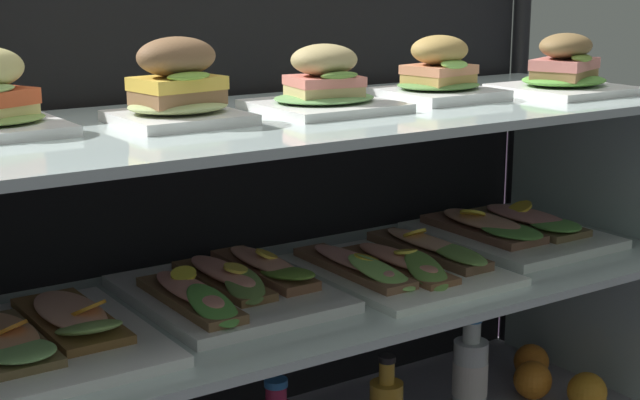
% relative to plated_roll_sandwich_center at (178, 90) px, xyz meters
% --- Properties ---
extents(case_frame, '(1.43, 0.55, 0.91)m').
position_rel_plated_roll_sandwich_center_xyz_m(case_frame, '(0.24, 0.13, -0.21)').
color(case_frame, black).
rests_on(case_frame, ground).
extents(riser_lower_tier, '(1.36, 0.47, 0.32)m').
position_rel_plated_roll_sandwich_center_xyz_m(riser_lower_tier, '(0.24, -0.01, -0.51)').
color(riser_lower_tier, silver).
rests_on(riser_lower_tier, case_base_deck).
extents(shelf_lower_glass, '(1.38, 0.49, 0.01)m').
position_rel_plated_roll_sandwich_center_xyz_m(shelf_lower_glass, '(0.24, -0.01, -0.35)').
color(shelf_lower_glass, silver).
rests_on(shelf_lower_glass, riser_lower_tier).
extents(riser_upper_tier, '(1.36, 0.47, 0.28)m').
position_rel_plated_roll_sandwich_center_xyz_m(riser_upper_tier, '(0.24, -0.01, -0.20)').
color(riser_upper_tier, silver).
rests_on(riser_upper_tier, shelf_lower_glass).
extents(shelf_upper_glass, '(1.38, 0.49, 0.01)m').
position_rel_plated_roll_sandwich_center_xyz_m(shelf_upper_glass, '(0.24, -0.01, -0.06)').
color(shelf_upper_glass, silver).
rests_on(shelf_upper_glass, riser_upper_tier).
extents(plated_roll_sandwich_center, '(0.18, 0.18, 0.12)m').
position_rel_plated_roll_sandwich_center_xyz_m(plated_roll_sandwich_center, '(0.00, 0.00, 0.00)').
color(plated_roll_sandwich_center, white).
rests_on(plated_roll_sandwich_center, shelf_upper_glass).
extents(plated_roll_sandwich_mid_right, '(0.21, 0.21, 0.11)m').
position_rel_plated_roll_sandwich_center_xyz_m(plated_roll_sandwich_mid_right, '(0.25, -0.01, -0.01)').
color(plated_roll_sandwich_mid_right, white).
rests_on(plated_roll_sandwich_mid_right, shelf_upper_glass).
extents(plated_roll_sandwich_far_right, '(0.18, 0.18, 0.11)m').
position_rel_plated_roll_sandwich_center_xyz_m(plated_roll_sandwich_far_right, '(0.49, -0.00, -0.01)').
color(plated_roll_sandwich_far_right, white).
rests_on(plated_roll_sandwich_far_right, shelf_upper_glass).
extents(plated_roll_sandwich_mid_left, '(0.21, 0.21, 0.11)m').
position_rel_plated_roll_sandwich_center_xyz_m(plated_roll_sandwich_mid_left, '(0.74, -0.06, -0.01)').
color(plated_roll_sandwich_mid_left, white).
rests_on(plated_roll_sandwich_mid_left, shelf_upper_glass).
extents(open_sandwich_tray_center, '(0.28, 0.35, 0.06)m').
position_rel_plated_roll_sandwich_center_xyz_m(open_sandwich_tray_center, '(-0.23, -0.03, -0.32)').
color(open_sandwich_tray_center, white).
rests_on(open_sandwich_tray_center, shelf_lower_glass).
extents(open_sandwich_tray_left_of_center, '(0.28, 0.35, 0.06)m').
position_rel_plated_roll_sandwich_center_xyz_m(open_sandwich_tray_left_of_center, '(0.08, 0.01, -0.32)').
color(open_sandwich_tray_left_of_center, white).
rests_on(open_sandwich_tray_left_of_center, shelf_lower_glass).
extents(open_sandwich_tray_mid_right, '(0.28, 0.35, 0.06)m').
position_rel_plated_roll_sandwich_center_xyz_m(open_sandwich_tray_mid_right, '(0.39, -0.03, -0.32)').
color(open_sandwich_tray_mid_right, white).
rests_on(open_sandwich_tray_mid_right, shelf_lower_glass).
extents(open_sandwich_tray_mid_left, '(0.28, 0.35, 0.07)m').
position_rel_plated_roll_sandwich_center_xyz_m(open_sandwich_tray_mid_left, '(0.70, 0.02, -0.32)').
color(open_sandwich_tray_mid_left, white).
rests_on(open_sandwich_tray_mid_left, shelf_lower_glass).
extents(juice_bottle_front_fourth, '(0.07, 0.07, 0.21)m').
position_rel_plated_roll_sandwich_center_xyz_m(juice_bottle_front_fourth, '(0.58, -0.02, -0.58)').
color(juice_bottle_front_fourth, white).
rests_on(juice_bottle_front_fourth, case_base_deck).
extents(orange_fruit_beside_bottles, '(0.08, 0.08, 0.08)m').
position_rel_plated_roll_sandwich_center_xyz_m(orange_fruit_beside_bottles, '(0.75, -0.02, -0.63)').
color(orange_fruit_beside_bottles, orange).
rests_on(orange_fruit_beside_bottles, case_base_deck).
extents(orange_fruit_near_left_post, '(0.07, 0.07, 0.07)m').
position_rel_plated_roll_sandwich_center_xyz_m(orange_fruit_near_left_post, '(0.82, 0.06, -0.63)').
color(orange_fruit_near_left_post, orange).
rests_on(orange_fruit_near_left_post, case_base_deck).
extents(orange_fruit_rolled_forward, '(0.08, 0.08, 0.08)m').
position_rel_plated_roll_sandwich_center_xyz_m(orange_fruit_rolled_forward, '(0.80, -0.11, -0.63)').
color(orange_fruit_rolled_forward, orange).
rests_on(orange_fruit_rolled_forward, case_base_deck).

